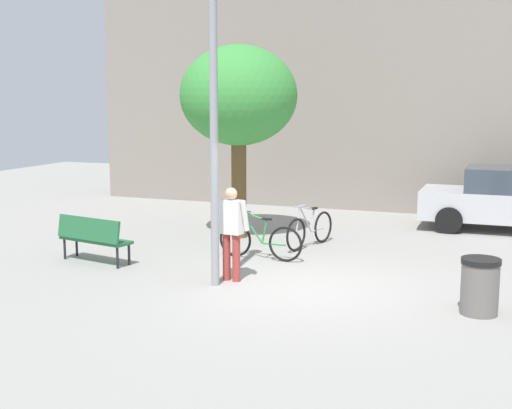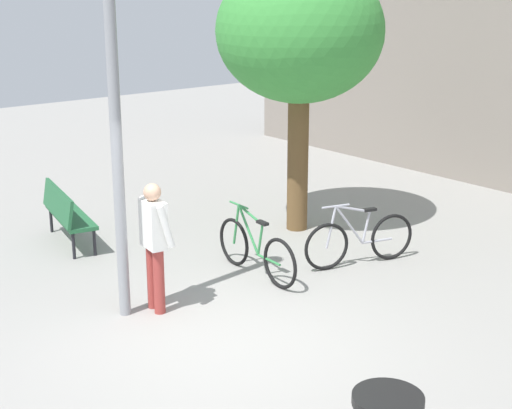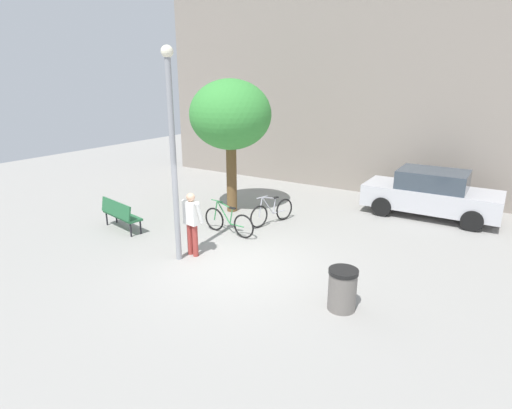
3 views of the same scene
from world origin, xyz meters
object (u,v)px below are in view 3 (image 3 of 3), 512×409
at_px(bicycle_silver, 272,212).
at_px(trash_bin, 342,289).
at_px(person_by_lamppost, 192,220).
at_px(parked_car_silver, 431,194).
at_px(park_bench, 120,213).
at_px(plaza_tree, 231,116).
at_px(bicycle_green, 228,222).
at_px(lamppost, 173,145).

bearing_deg(bicycle_silver, trash_bin, -44.46).
bearing_deg(person_by_lamppost, bicycle_silver, 80.64).
bearing_deg(person_by_lamppost, parked_car_silver, 55.34).
height_order(person_by_lamppost, park_bench, person_by_lamppost).
distance_m(plaza_tree, bicycle_green, 3.63).
relative_size(plaza_tree, parked_car_silver, 1.05).
relative_size(bicycle_green, trash_bin, 2.11).
relative_size(bicycle_silver, parked_car_silver, 0.42).
distance_m(parked_car_silver, trash_bin, 7.08).
bearing_deg(bicycle_green, parked_car_silver, 46.28).
xyz_separation_m(bicycle_silver, parked_car_silver, (4.05, 3.44, 0.39)).
height_order(person_by_lamppost, bicycle_green, person_by_lamppost).
xyz_separation_m(person_by_lamppost, parked_car_silver, (4.57, 6.61, -0.19)).
distance_m(person_by_lamppost, trash_bin, 4.27).
bearing_deg(parked_car_silver, park_bench, -140.19).
xyz_separation_m(plaza_tree, bicycle_silver, (1.84, -0.44, -2.85)).
xyz_separation_m(bicycle_green, parked_car_silver, (4.68, 4.89, 0.39)).
xyz_separation_m(bicycle_green, trash_bin, (4.32, -2.18, 0.05)).
bearing_deg(parked_car_silver, person_by_lamppost, -124.66).
distance_m(lamppost, bicycle_green, 3.28).
distance_m(park_bench, parked_car_silver, 9.93).
distance_m(park_bench, bicycle_silver, 4.61).
bearing_deg(park_bench, trash_bin, -5.61).
xyz_separation_m(lamppost, bicycle_green, (0.04, 2.09, -2.52)).
height_order(lamppost, bicycle_silver, lamppost).
relative_size(bicycle_silver, bicycle_green, 0.97).
bearing_deg(bicycle_green, person_by_lamppost, -86.44).
bearing_deg(lamppost, bicycle_silver, 79.26).
relative_size(parked_car_silver, trash_bin, 4.91).
bearing_deg(person_by_lamppost, lamppost, -111.74).
height_order(person_by_lamppost, trash_bin, person_by_lamppost).
bearing_deg(parked_car_silver, trash_bin, -92.87).
bearing_deg(park_bench, bicycle_green, 26.39).
bearing_deg(bicycle_green, bicycle_silver, 66.54).
relative_size(person_by_lamppost, park_bench, 1.00).
height_order(lamppost, parked_car_silver, lamppost).
relative_size(park_bench, trash_bin, 1.94).
bearing_deg(person_by_lamppost, plaza_tree, 110.02).
bearing_deg(lamppost, bicycle_green, 88.83).
bearing_deg(bicycle_silver, bicycle_green, -113.46).
relative_size(lamppost, parked_car_silver, 1.21).
bearing_deg(bicycle_green, park_bench, -153.61).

